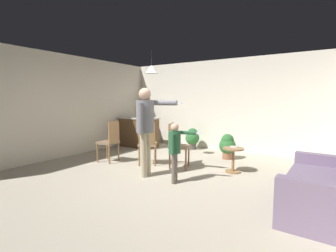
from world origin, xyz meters
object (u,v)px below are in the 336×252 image
object	(u,v)px
dining_chair_centre_back	(110,140)
person_adult	(146,122)
person_child	(175,146)
potted_plant_corner	(192,138)
dining_chair_near_wall	(147,142)
side_table_by_couch	(233,157)
couch_floral	(325,188)
spare_remote_on_table	(233,147)
dining_chair_by_counter	(176,143)
kitchen_counter	(139,132)
potted_plant_by_wall	(227,145)

from	to	relation	value
dining_chair_centre_back	person_adult	bearing A→B (deg)	-113.09
person_child	potted_plant_corner	xyz separation A→B (m)	(-1.17, 2.90, -0.33)
person_adult	person_child	size ratio (longest dim) A/B	1.59
person_child	dining_chair_near_wall	bearing A→B (deg)	-137.71
side_table_by_couch	dining_chair_centre_back	distance (m)	2.91
couch_floral	spare_remote_on_table	xyz separation A→B (m)	(-1.66, 1.12, 0.21)
dining_chair_centre_back	dining_chair_by_counter	bearing A→B (deg)	-81.07
side_table_by_couch	spare_remote_on_table	distance (m)	0.21
dining_chair_near_wall	person_child	bearing A→B (deg)	-64.21
couch_floral	dining_chair_by_counter	xyz separation A→B (m)	(-2.85, 0.77, 0.21)
person_adult	dining_chair_centre_back	xyz separation A→B (m)	(-1.42, 0.40, -0.54)
dining_chair_by_counter	spare_remote_on_table	bearing A→B (deg)	87.42
dining_chair_by_counter	dining_chair_near_wall	world-z (taller)	same
couch_floral	kitchen_counter	size ratio (longest dim) A/B	1.44
kitchen_counter	dining_chair_by_counter	bearing A→B (deg)	-32.12
person_adult	person_child	distance (m)	0.81
kitchen_counter	potted_plant_corner	distance (m)	1.75
dining_chair_near_wall	potted_plant_corner	bearing A→B (deg)	55.57
person_child	dining_chair_near_wall	distance (m)	1.39
dining_chair_by_counter	spare_remote_on_table	size ratio (longest dim) A/B	7.69
kitchen_counter	spare_remote_on_table	bearing A→B (deg)	-17.42
person_adult	potted_plant_corner	world-z (taller)	person_adult
side_table_by_couch	dining_chair_by_counter	distance (m)	1.26
spare_remote_on_table	potted_plant_by_wall	bearing A→B (deg)	115.52
kitchen_counter	dining_chair_near_wall	world-z (taller)	dining_chair_near_wall
potted_plant_corner	spare_remote_on_table	size ratio (longest dim) A/B	5.00
potted_plant_corner	potted_plant_by_wall	world-z (taller)	potted_plant_by_wall
person_adult	dining_chair_by_counter	size ratio (longest dim) A/B	1.75
couch_floral	potted_plant_corner	xyz separation A→B (m)	(-3.48, 2.78, 0.03)
couch_floral	person_adult	bearing A→B (deg)	93.11
dining_chair_near_wall	spare_remote_on_table	xyz separation A→B (m)	(1.86, 0.54, -0.01)
dining_chair_near_wall	potted_plant_corner	distance (m)	2.21
person_child	person_adult	bearing A→B (deg)	-109.83
dining_chair_by_counter	potted_plant_corner	distance (m)	2.11
person_child	dining_chair_by_counter	bearing A→B (deg)	-166.81
dining_chair_centre_back	dining_chair_near_wall	bearing A→B (deg)	-80.90
side_table_by_couch	potted_plant_corner	size ratio (longest dim) A/B	0.80
kitchen_counter	potted_plant_by_wall	size ratio (longest dim) A/B	1.94
couch_floral	person_adult	xyz separation A→B (m)	(-3.02, -0.09, 0.75)
kitchen_counter	dining_chair_centre_back	xyz separation A→B (m)	(0.70, -1.91, 0.07)
dining_chair_by_counter	potted_plant_corner	bearing A→B (deg)	178.85
dining_chair_near_wall	potted_plant_by_wall	size ratio (longest dim) A/B	1.54
couch_floral	person_child	xyz separation A→B (m)	(-2.32, -0.13, 0.35)
couch_floral	dining_chair_near_wall	bearing A→B (deg)	81.97
potted_plant_corner	potted_plant_by_wall	bearing A→B (deg)	-25.06
dining_chair_centre_back	person_child	bearing A→B (deg)	-108.98
side_table_by_couch	dining_chair_near_wall	bearing A→B (deg)	-164.62
dining_chair_near_wall	spare_remote_on_table	bearing A→B (deg)	-17.40
potted_plant_corner	side_table_by_couch	bearing A→B (deg)	-42.49
dining_chair_near_wall	person_adult	bearing A→B (deg)	-87.22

